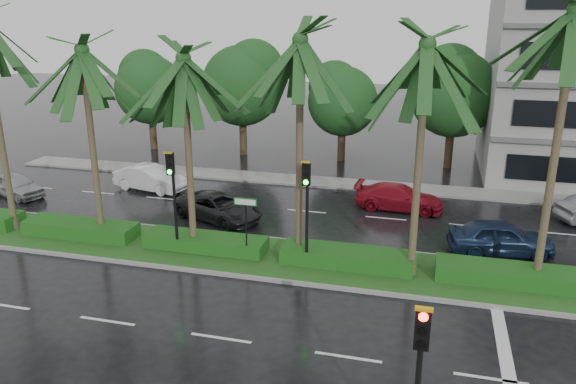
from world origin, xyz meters
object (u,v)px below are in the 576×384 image
(signal_median_left, at_px, (173,188))
(car_white, at_px, (150,178))
(street_sign, at_px, (246,213))
(car_red, at_px, (399,197))
(car_silver, at_px, (16,185))
(car_darkgrey, at_px, (219,207))
(car_blue, at_px, (501,237))

(signal_median_left, relative_size, car_white, 1.02)
(signal_median_left, xyz_separation_m, car_white, (-5.36, 7.91, -2.29))
(signal_median_left, xyz_separation_m, street_sign, (3.00, 0.18, -0.87))
(car_white, bearing_deg, car_red, -77.84)
(signal_median_left, distance_m, car_red, 12.05)
(street_sign, distance_m, car_silver, 15.77)
(signal_median_left, distance_m, car_darkgrey, 5.05)
(street_sign, relative_size, car_darkgrey, 0.56)
(signal_median_left, height_order, car_blue, signal_median_left)
(street_sign, xyz_separation_m, car_blue, (10.00, 3.52, -1.40))
(car_red, bearing_deg, car_blue, -131.54)
(signal_median_left, distance_m, car_silver, 13.16)
(car_white, xyz_separation_m, car_darkgrey, (5.48, -3.45, -0.06))
(signal_median_left, xyz_separation_m, car_red, (8.50, 8.21, -2.35))
(car_white, relative_size, car_blue, 1.00)
(street_sign, height_order, car_white, street_sign)
(car_darkgrey, relative_size, car_red, 1.03)
(car_blue, bearing_deg, car_darkgrey, 78.82)
(car_silver, relative_size, car_blue, 0.86)
(car_white, bearing_deg, car_silver, 124.64)
(street_sign, bearing_deg, car_darkgrey, 123.89)
(car_white, bearing_deg, car_blue, -91.98)
(signal_median_left, relative_size, car_silver, 1.19)
(car_red, xyz_separation_m, car_blue, (4.50, -4.51, 0.08))
(street_sign, xyz_separation_m, car_white, (-8.36, 7.73, -1.42))
(signal_median_left, distance_m, car_blue, 13.71)
(street_sign, relative_size, car_blue, 0.61)
(street_sign, relative_size, car_white, 0.61)
(car_darkgrey, xyz_separation_m, car_red, (8.38, 3.74, 0.01))
(car_silver, distance_m, car_white, 7.17)
(street_sign, relative_size, car_red, 0.58)
(street_sign, distance_m, car_darkgrey, 5.37)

